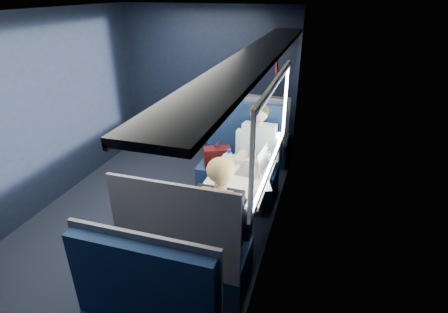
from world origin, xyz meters
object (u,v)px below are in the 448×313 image
(man, at_px, (257,152))
(woman, at_px, (222,217))
(bottle_small, at_px, (268,158))
(cup, at_px, (263,157))
(seat_bay_far, at_px, (190,253))
(seat_bay_near, at_px, (239,165))
(table, at_px, (236,183))
(seat_row_front, at_px, (255,139))
(laptop, at_px, (257,165))

(man, xyz_separation_m, woman, (0.00, -1.41, 0.01))
(bottle_small, distance_m, cup, 0.13)
(seat_bay_far, xyz_separation_m, bottle_small, (0.45, 1.21, 0.41))
(seat_bay_near, distance_m, seat_bay_far, 1.74)
(woman, xyz_separation_m, bottle_small, (0.20, 1.04, 0.10))
(table, distance_m, cup, 0.50)
(seat_row_front, bearing_deg, seat_bay_near, -90.69)
(seat_row_front, relative_size, laptop, 3.10)
(seat_row_front, distance_m, cup, 1.46)
(man, distance_m, woman, 1.41)
(seat_bay_near, distance_m, bottle_small, 0.81)
(woman, bearing_deg, table, 95.45)
(table, height_order, woman, woman)
(seat_bay_near, relative_size, laptop, 3.36)
(seat_row_front, relative_size, woman, 0.88)
(man, xyz_separation_m, cup, (0.13, -0.26, 0.07))
(seat_bay_near, relative_size, seat_bay_far, 1.00)
(seat_bay_far, distance_m, man, 1.62)
(table, bearing_deg, man, 84.48)
(laptop, distance_m, cup, 0.28)
(seat_row_front, relative_size, bottle_small, 5.92)
(table, relative_size, cup, 10.30)
(table, height_order, cup, cup)
(seat_bay_near, relative_size, man, 0.95)
(table, xyz_separation_m, seat_bay_far, (-0.18, -0.87, -0.25))
(seat_bay_near, bearing_deg, woman, -80.59)
(seat_bay_far, relative_size, bottle_small, 6.43)
(seat_bay_far, height_order, cup, seat_bay_far)
(seat_row_front, distance_m, man, 1.17)
(cup, bearing_deg, laptop, -93.02)
(table, distance_m, woman, 0.71)
(seat_bay_near, bearing_deg, table, -77.42)
(seat_bay_far, relative_size, laptop, 3.36)
(table, bearing_deg, bottle_small, 51.65)
(table, relative_size, bottle_small, 5.10)
(woman, distance_m, cup, 1.16)
(table, height_order, seat_bay_far, seat_bay_far)
(seat_row_front, distance_m, bottle_small, 1.58)
(woman, relative_size, laptop, 3.53)
(table, height_order, seat_bay_near, seat_bay_near)
(woman, height_order, laptop, woman)
(laptop, relative_size, bottle_small, 1.91)
(man, bearing_deg, cup, -63.77)
(table, bearing_deg, seat_bay_near, 102.58)
(table, bearing_deg, seat_bay_far, -101.78)
(woman, bearing_deg, cup, 83.66)
(man, bearing_deg, laptop, -78.03)
(table, relative_size, seat_bay_far, 0.79)
(seat_bay_near, xyz_separation_m, man, (0.26, -0.17, 0.30))
(seat_bay_far, height_order, seat_row_front, seat_bay_far)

